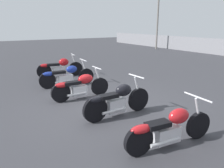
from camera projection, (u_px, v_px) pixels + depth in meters
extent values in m
plane|color=#38383D|center=(106.00, 106.00, 6.44)|extent=(60.00, 60.00, 0.00)
cylinder|color=slate|center=(158.00, 4.00, 20.16)|extent=(0.16, 0.16, 8.34)
cylinder|color=black|center=(76.00, 69.00, 10.25)|extent=(0.18, 0.65, 0.64)
cylinder|color=black|center=(44.00, 71.00, 9.68)|extent=(0.18, 0.65, 0.64)
cube|color=silver|center=(59.00, 71.00, 9.94)|extent=(0.26, 0.54, 0.35)
ellipsoid|color=#AD1419|center=(64.00, 62.00, 9.94)|extent=(0.34, 0.47, 0.34)
cube|color=black|center=(53.00, 65.00, 9.77)|extent=(0.30, 0.58, 0.10)
ellipsoid|color=#AD1419|center=(45.00, 66.00, 9.63)|extent=(0.25, 0.46, 0.16)
cylinder|color=silver|center=(73.00, 55.00, 10.03)|extent=(0.64, 0.11, 0.04)
cylinder|color=silver|center=(74.00, 62.00, 10.14)|extent=(0.08, 0.26, 0.65)
cylinder|color=silver|center=(56.00, 73.00, 9.80)|extent=(0.14, 0.56, 0.07)
cylinder|color=black|center=(86.00, 76.00, 8.85)|extent=(0.13, 0.62, 0.62)
cylinder|color=black|center=(47.00, 81.00, 8.13)|extent=(0.13, 0.62, 0.62)
cube|color=silver|center=(66.00, 79.00, 8.46)|extent=(0.22, 0.57, 0.34)
ellipsoid|color=navy|center=(72.00, 69.00, 8.49)|extent=(0.26, 0.44, 0.29)
cube|color=black|center=(58.00, 72.00, 8.26)|extent=(0.26, 0.53, 0.10)
ellipsoid|color=navy|center=(48.00, 74.00, 8.09)|extent=(0.22, 0.45, 0.16)
cylinder|color=silver|center=(83.00, 60.00, 8.63)|extent=(0.69, 0.06, 0.04)
cylinder|color=silver|center=(85.00, 68.00, 8.74)|extent=(0.06, 0.25, 0.64)
cylinder|color=silver|center=(63.00, 82.00, 8.31)|extent=(0.09, 0.57, 0.07)
cylinder|color=black|center=(100.00, 86.00, 7.39)|extent=(0.10, 0.61, 0.60)
cylinder|color=black|center=(61.00, 93.00, 6.71)|extent=(0.10, 0.61, 0.60)
cube|color=silver|center=(79.00, 91.00, 7.02)|extent=(0.20, 0.49, 0.33)
ellipsoid|color=red|center=(86.00, 79.00, 7.04)|extent=(0.26, 0.51, 0.30)
cube|color=black|center=(72.00, 83.00, 6.83)|extent=(0.24, 0.53, 0.10)
ellipsoid|color=red|center=(62.00, 85.00, 6.67)|extent=(0.20, 0.44, 0.16)
cylinder|color=silver|center=(97.00, 68.00, 7.17)|extent=(0.62, 0.04, 0.04)
cylinder|color=silver|center=(98.00, 77.00, 7.28)|extent=(0.05, 0.25, 0.64)
cylinder|color=silver|center=(77.00, 94.00, 6.87)|extent=(0.07, 0.63, 0.07)
cylinder|color=black|center=(138.00, 99.00, 6.05)|extent=(0.12, 0.65, 0.65)
cylinder|color=black|center=(95.00, 110.00, 5.33)|extent=(0.12, 0.65, 0.65)
cube|color=silver|center=(116.00, 106.00, 5.66)|extent=(0.22, 0.50, 0.36)
ellipsoid|color=black|center=(123.00, 90.00, 5.68)|extent=(0.29, 0.47, 0.33)
cube|color=black|center=(108.00, 96.00, 5.46)|extent=(0.26, 0.52, 0.10)
ellipsoid|color=black|center=(97.00, 99.00, 5.29)|extent=(0.22, 0.45, 0.16)
cylinder|color=silver|center=(136.00, 76.00, 5.82)|extent=(0.63, 0.06, 0.04)
cylinder|color=silver|center=(137.00, 88.00, 5.94)|extent=(0.06, 0.26, 0.66)
cylinder|color=silver|center=(114.00, 111.00, 5.51)|extent=(0.10, 0.69, 0.07)
cylinder|color=black|center=(198.00, 125.00, 4.58)|extent=(0.15, 0.58, 0.58)
cylinder|color=black|center=(139.00, 141.00, 3.96)|extent=(0.15, 0.58, 0.58)
cube|color=silver|center=(167.00, 135.00, 4.25)|extent=(0.25, 0.55, 0.32)
ellipsoid|color=red|center=(179.00, 116.00, 4.26)|extent=(0.30, 0.48, 0.31)
cube|color=black|center=(158.00, 125.00, 4.07)|extent=(0.28, 0.50, 0.10)
ellipsoid|color=red|center=(141.00, 129.00, 3.92)|extent=(0.24, 0.46, 0.16)
cylinder|color=silver|center=(198.00, 97.00, 4.37)|extent=(0.71, 0.10, 0.04)
cylinder|color=silver|center=(198.00, 112.00, 4.47)|extent=(0.07, 0.25, 0.62)
cylinder|color=silver|center=(165.00, 142.00, 4.10)|extent=(0.13, 0.66, 0.07)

